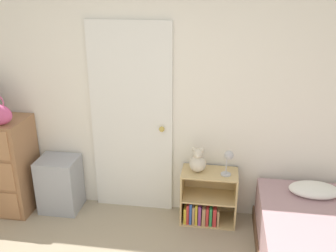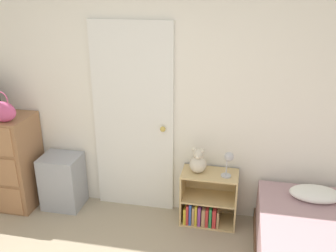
{
  "view_description": "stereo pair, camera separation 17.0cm",
  "coord_description": "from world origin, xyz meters",
  "px_view_note": "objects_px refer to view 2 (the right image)",
  "views": [
    {
      "loc": [
        0.81,
        -1.42,
        2.34
      ],
      "look_at": [
        0.31,
        1.82,
        1.06
      ],
      "focal_mm": 40.0,
      "sensor_mm": 36.0,
      "label": 1
    },
    {
      "loc": [
        0.98,
        -1.39,
        2.34
      ],
      "look_at": [
        0.31,
        1.82,
        1.06
      ],
      "focal_mm": 40.0,
      "sensor_mm": 36.0,
      "label": 2
    }
  ],
  "objects_px": {
    "bookshelf": "(206,203)",
    "teddy_bear": "(198,162)",
    "desk_lamp": "(229,160)",
    "storage_bin": "(63,181)",
    "handbag": "(2,111)"
  },
  "relations": [
    {
      "from": "storage_bin",
      "to": "bookshelf",
      "type": "xyz_separation_m",
      "value": [
        1.56,
        0.02,
        -0.08
      ]
    },
    {
      "from": "storage_bin",
      "to": "teddy_bear",
      "type": "xyz_separation_m",
      "value": [
        1.47,
        0.02,
        0.38
      ]
    },
    {
      "from": "bookshelf",
      "to": "desk_lamp",
      "type": "relative_size",
      "value": 2.12
    },
    {
      "from": "handbag",
      "to": "storage_bin",
      "type": "distance_m",
      "value": 0.98
    },
    {
      "from": "teddy_bear",
      "to": "desk_lamp",
      "type": "xyz_separation_m",
      "value": [
        0.3,
        -0.04,
        0.08
      ]
    },
    {
      "from": "handbag",
      "to": "desk_lamp",
      "type": "xyz_separation_m",
      "value": [
        2.22,
        0.18,
        -0.39
      ]
    },
    {
      "from": "storage_bin",
      "to": "teddy_bear",
      "type": "relative_size",
      "value": 2.31
    },
    {
      "from": "bookshelf",
      "to": "storage_bin",
      "type": "bearing_deg",
      "value": -179.44
    },
    {
      "from": "handbag",
      "to": "storage_bin",
      "type": "relative_size",
      "value": 0.53
    },
    {
      "from": "handbag",
      "to": "teddy_bear",
      "type": "relative_size",
      "value": 1.23
    },
    {
      "from": "storage_bin",
      "to": "desk_lamp",
      "type": "distance_m",
      "value": 1.82
    },
    {
      "from": "handbag",
      "to": "bookshelf",
      "type": "distance_m",
      "value": 2.24
    },
    {
      "from": "bookshelf",
      "to": "teddy_bear",
      "type": "height_order",
      "value": "teddy_bear"
    },
    {
      "from": "bookshelf",
      "to": "teddy_bear",
      "type": "bearing_deg",
      "value": 177.78
    },
    {
      "from": "desk_lamp",
      "to": "teddy_bear",
      "type": "bearing_deg",
      "value": 171.92
    }
  ]
}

